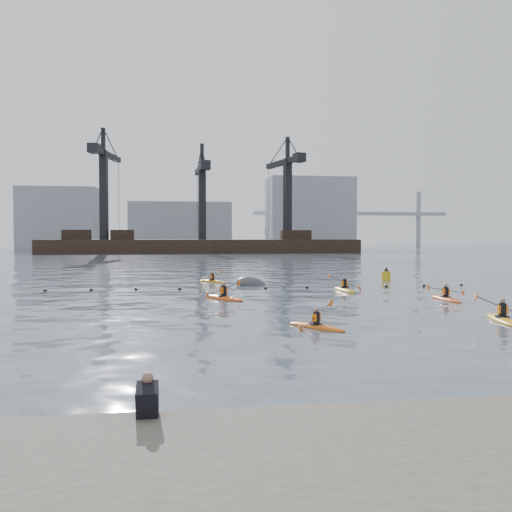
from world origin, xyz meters
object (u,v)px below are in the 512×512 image
Objects in this scene: kayaker_3 at (344,289)px; kayaker_5 at (212,281)px; nav_buoy at (386,276)px; kayaker_4 at (446,298)px; mooring_buoy at (252,285)px; kayaker_0 at (316,326)px; kayaker_1 at (502,319)px; kayaker_2 at (224,297)px.

kayaker_3 reaches higher than kayaker_5.
kayaker_3 is 9.73m from nav_buoy.
kayaker_5 is at bearing 131.01° from kayaker_3.
mooring_buoy is at bearing -48.31° from kayaker_4.
kayaker_0 is at bearing -117.68° from nav_buoy.
kayaker_3 is at bearing -42.51° from mooring_buoy.
mooring_buoy is at bearing 133.03° from kayaker_3.
kayaker_4 is 1.24× the size of kayaker_5.
kayaker_3 is (-2.80, 13.88, -0.00)m from kayaker_1.
nav_buoy is (14.52, 11.55, 0.30)m from kayaker_2.
kayaker_0 is 1.00× the size of kayaker_5.
kayaker_1 is 7.95m from kayaker_4.
kayaker_5 is 4.23m from mooring_buoy.
kayaker_2 is at bearing -9.34° from kayaker_4.
kayaker_0 is 23.03m from kayaker_5.
kayaker_4 is 2.52× the size of nav_buoy.
kayaker_5 is (-11.31, 22.25, -0.01)m from kayaker_1.
kayaker_2 reaches higher than kayaker_5.
kayaker_1 is at bearing -104.81° from kayaker_5.
kayaker_5 is (-12.73, 14.43, -0.01)m from kayaker_4.
mooring_buoy is 11.93m from nav_buoy.
kayaker_2 reaches higher than kayaker_0.
kayaker_0 is 19.70m from mooring_buoy.
kayaker_3 is 1.30× the size of kayaker_5.
kayaker_5 is at bearing 61.51° from kayaker_0.
kayaker_2 is 2.57× the size of nav_buoy.
kayaker_1 is 1.02× the size of kayaker_3.
kayaker_4 is at bearing 4.87° from kayaker_0.
kayaker_1 is 1.07× the size of kayaker_4.
kayaker_3 is 7.72m from mooring_buoy.
kayaker_0 is 0.77× the size of kayaker_3.
kayaker_0 reaches higher than kayaker_4.
nav_buoy is (11.62, 22.16, 0.32)m from kayaker_0.
kayaker_0 is at bearing -162.23° from kayaker_1.
kayaker_1 reaches higher than kayaker_0.
kayaker_1 is 24.96m from kayaker_5.
kayaker_2 is at bearing -131.91° from kayaker_5.
kayaker_1 is 1.33× the size of kayaker_5.
kayaker_4 is at bearing -90.35° from kayaker_5.
kayaker_3 is at bearing 33.08° from kayaker_0.
nav_buoy is at bearing 11.87° from mooring_buoy.
kayaker_1 reaches higher than mooring_buoy.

